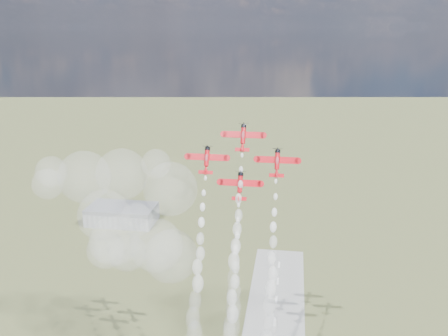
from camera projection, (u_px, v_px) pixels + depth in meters
The scene contains 9 objects.
hangar at pixel (122, 214), 357.23m from camera, with size 50.00×28.00×13.00m.
plane_lead at pixel (243, 137), 161.08m from camera, with size 13.70×7.10×8.99m.
plane_left at pixel (207, 160), 161.14m from camera, with size 13.70×7.10×8.99m.
plane_right at pixel (277, 162), 157.75m from camera, with size 13.70×7.10×8.99m.
plane_slot at pixel (240, 185), 157.82m from camera, with size 13.70×7.10×8.99m.
smoke_trail_lead at pixel (234, 287), 151.35m from camera, with size 5.27×29.10×52.20m.
smoke_trail_left at pixel (194, 311), 151.43m from camera, with size 6.05×29.29×51.90m.
smoke_trail_right at pixel (269, 318), 147.86m from camera, with size 5.53×29.76×51.89m.
drifted_smoke_cloud at pixel (129, 217), 179.72m from camera, with size 63.30×41.41×53.86m.
Camera 1 is at (5.33, -137.33, 141.99)m, focal length 38.00 mm.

